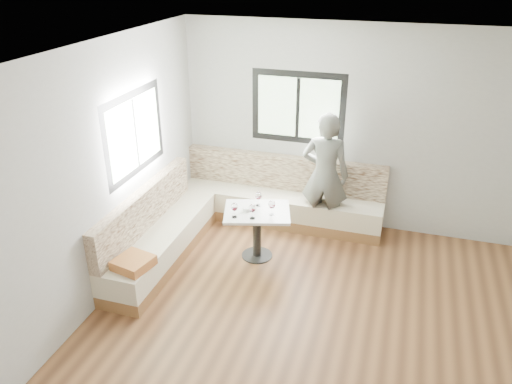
% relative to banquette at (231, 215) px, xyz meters
% --- Properties ---
extents(room, '(5.01, 5.01, 2.81)m').
position_rel_banquette_xyz_m(room, '(1.51, -1.54, 1.08)').
color(room, brown).
rests_on(room, ground).
extents(banquette, '(2.90, 2.80, 0.95)m').
position_rel_banquette_xyz_m(banquette, '(0.00, 0.00, 0.00)').
color(banquette, brown).
rests_on(banquette, ground).
extents(table, '(0.95, 0.83, 0.66)m').
position_rel_banquette_xyz_m(table, '(0.49, -0.37, 0.17)').
color(table, black).
rests_on(table, ground).
extents(person, '(0.64, 0.42, 1.74)m').
position_rel_banquette_xyz_m(person, '(1.17, 0.50, 0.54)').
color(person, '#60625B').
rests_on(person, ground).
extents(olive_ramekin, '(0.11, 0.11, 0.04)m').
position_rel_banquette_xyz_m(olive_ramekin, '(0.37, -0.40, 0.36)').
color(olive_ramekin, white).
rests_on(olive_ramekin, table).
extents(wine_glass_a, '(0.09, 0.09, 0.19)m').
position_rel_banquette_xyz_m(wine_glass_a, '(0.28, -0.61, 0.47)').
color(wine_glass_a, white).
rests_on(wine_glass_a, table).
extents(wine_glass_b, '(0.09, 0.09, 0.19)m').
position_rel_banquette_xyz_m(wine_glass_b, '(0.49, -0.58, 0.47)').
color(wine_glass_b, white).
rests_on(wine_glass_b, table).
extents(wine_glass_c, '(0.09, 0.09, 0.19)m').
position_rel_banquette_xyz_m(wine_glass_c, '(0.69, -0.41, 0.47)').
color(wine_glass_c, white).
rests_on(wine_glass_c, table).
extents(wine_glass_d, '(0.09, 0.09, 0.19)m').
position_rel_banquette_xyz_m(wine_glass_d, '(0.46, -0.23, 0.47)').
color(wine_glass_d, white).
rests_on(wine_glass_d, table).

